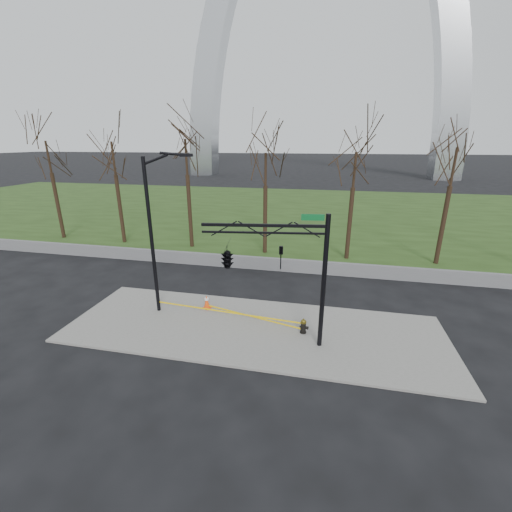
% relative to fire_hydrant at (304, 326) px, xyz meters
% --- Properties ---
extents(ground, '(500.00, 500.00, 0.00)m').
position_rel_fire_hydrant_xyz_m(ground, '(-2.42, -0.07, -0.44)').
color(ground, black).
rests_on(ground, ground).
extents(sidewalk, '(18.00, 6.00, 0.10)m').
position_rel_fire_hydrant_xyz_m(sidewalk, '(-2.42, -0.07, -0.39)').
color(sidewalk, slate).
rests_on(sidewalk, ground).
extents(grass_strip, '(120.00, 40.00, 0.06)m').
position_rel_fire_hydrant_xyz_m(grass_strip, '(-2.42, 29.93, -0.41)').
color(grass_strip, '#253B15').
rests_on(grass_strip, ground).
extents(guardrail, '(60.00, 0.30, 0.90)m').
position_rel_fire_hydrant_xyz_m(guardrail, '(-2.42, 7.93, 0.01)').
color(guardrail, '#59595B').
rests_on(guardrail, ground).
extents(gateway_arch, '(66.00, 6.00, 65.00)m').
position_rel_fire_hydrant_xyz_m(gateway_arch, '(-2.42, 74.93, 32.06)').
color(gateway_arch, silver).
rests_on(gateway_arch, ground).
extents(tree_row, '(42.83, 4.00, 9.52)m').
position_rel_fire_hydrant_xyz_m(tree_row, '(-4.00, 11.93, 4.32)').
color(tree_row, black).
rests_on(tree_row, ground).
extents(fire_hydrant, '(0.47, 0.31, 0.75)m').
position_rel_fire_hydrant_xyz_m(fire_hydrant, '(0.00, 0.00, 0.00)').
color(fire_hydrant, black).
rests_on(fire_hydrant, sidewalk).
extents(traffic_cone, '(0.51, 0.51, 0.77)m').
position_rel_fire_hydrant_xyz_m(traffic_cone, '(-5.29, 1.40, 0.04)').
color(traffic_cone, '#FF480D').
rests_on(traffic_cone, sidewalk).
extents(street_light, '(2.37, 0.65, 8.21)m').
position_rel_fire_hydrant_xyz_m(street_light, '(-7.50, 0.70, 4.25)').
color(street_light, black).
rests_on(street_light, ground).
extents(traffic_signal_mast, '(5.06, 2.53, 6.00)m').
position_rel_fire_hydrant_xyz_m(traffic_signal_mast, '(-2.43, -1.31, 3.70)').
color(traffic_signal_mast, black).
rests_on(traffic_signal_mast, ground).
extents(caution_tape, '(7.72, 1.40, 0.39)m').
position_rel_fire_hydrant_xyz_m(caution_tape, '(-3.37, 0.48, 0.02)').
color(caution_tape, yellow).
rests_on(caution_tape, ground).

